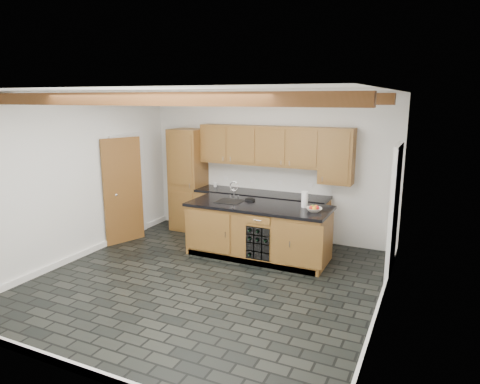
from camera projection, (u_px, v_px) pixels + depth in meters
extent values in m
plane|color=black|center=(207.00, 281.00, 6.47)|extent=(5.00, 5.00, 0.00)
plane|color=white|center=(268.00, 166.00, 8.38)|extent=(5.00, 0.00, 5.00)
plane|color=white|center=(76.00, 178.00, 7.20)|extent=(0.00, 5.00, 5.00)
plane|color=white|center=(386.00, 209.00, 5.14)|extent=(0.00, 5.00, 5.00)
plane|color=white|center=(203.00, 91.00, 5.87)|extent=(5.00, 5.00, 0.00)
cube|color=#5E3218|center=(151.00, 99.00, 4.83)|extent=(4.90, 0.15, 0.15)
cube|color=#5E3218|center=(223.00, 99.00, 6.42)|extent=(4.90, 0.15, 0.15)
cube|color=white|center=(83.00, 253.00, 7.48)|extent=(0.04, 5.00, 0.10)
cube|color=white|center=(377.00, 312.00, 5.44)|extent=(0.04, 5.00, 0.10)
cube|color=white|center=(85.00, 371.00, 4.27)|extent=(5.00, 0.04, 0.10)
cube|color=white|center=(129.00, 186.00, 8.42)|extent=(0.06, 0.94, 2.04)
cube|color=brown|center=(123.00, 191.00, 8.05)|extent=(0.31, 0.77, 2.00)
cube|color=white|center=(394.00, 211.00, 6.56)|extent=(0.06, 0.98, 2.04)
cube|color=black|center=(396.00, 212.00, 6.55)|extent=(0.02, 0.86, 1.96)
cube|color=brown|center=(189.00, 180.00, 8.87)|extent=(0.65, 0.60, 2.10)
cube|color=brown|center=(261.00, 217.00, 8.33)|extent=(2.60, 0.60, 0.88)
cube|color=black|center=(261.00, 194.00, 8.23)|extent=(2.64, 0.62, 0.05)
cube|color=white|center=(267.00, 177.00, 8.43)|extent=(2.60, 0.02, 0.52)
cube|color=brown|center=(259.00, 145.00, 8.19)|extent=(2.40, 0.35, 0.75)
cube|color=brown|center=(337.00, 156.00, 7.60)|extent=(0.60, 0.35, 1.00)
cube|color=brown|center=(258.00, 232.00, 7.40)|extent=(2.40, 0.90, 0.88)
cube|color=black|center=(259.00, 206.00, 7.30)|extent=(2.46, 0.96, 0.05)
cube|color=brown|center=(209.00, 232.00, 7.28)|extent=(0.80, 0.02, 0.70)
cube|color=brown|center=(304.00, 246.00, 6.59)|extent=(0.60, 0.02, 0.70)
cube|color=black|center=(261.00, 241.00, 7.06)|extent=(0.42, 0.30, 0.56)
cylinder|color=black|center=(252.00, 252.00, 7.13)|extent=(0.07, 0.26, 0.07)
cylinder|color=black|center=(252.00, 236.00, 7.07)|extent=(0.07, 0.26, 0.07)
cylinder|color=black|center=(268.00, 239.00, 6.96)|extent=(0.07, 0.26, 0.07)
cylinder|color=black|center=(252.00, 228.00, 7.04)|extent=(0.07, 0.26, 0.07)
cylinder|color=black|center=(260.00, 238.00, 7.01)|extent=(0.07, 0.26, 0.07)
cylinder|color=black|center=(260.00, 229.00, 6.98)|extent=(0.07, 0.26, 0.07)
cube|color=black|center=(230.00, 202.00, 7.53)|extent=(0.45, 0.40, 0.02)
cylinder|color=silver|center=(234.00, 194.00, 7.66)|extent=(0.02, 0.02, 0.20)
torus|color=silver|center=(234.00, 186.00, 7.63)|extent=(0.18, 0.02, 0.18)
cylinder|color=silver|center=(230.00, 197.00, 7.71)|extent=(0.02, 0.02, 0.08)
cylinder|color=silver|center=(238.00, 198.00, 7.64)|extent=(0.02, 0.02, 0.08)
cube|color=black|center=(250.00, 200.00, 7.58)|extent=(0.17, 0.12, 0.04)
cylinder|color=black|center=(250.00, 198.00, 7.57)|extent=(0.11, 0.11, 0.01)
imported|color=silver|center=(314.00, 210.00, 6.85)|extent=(0.33, 0.33, 0.06)
sphere|color=#AE171A|center=(317.00, 208.00, 6.82)|extent=(0.07, 0.07, 0.07)
sphere|color=orange|center=(316.00, 207.00, 6.88)|extent=(0.07, 0.07, 0.07)
sphere|color=olive|center=(312.00, 207.00, 6.89)|extent=(0.07, 0.07, 0.07)
sphere|color=#B3271A|center=(311.00, 208.00, 6.84)|extent=(0.07, 0.07, 0.07)
sphere|color=orange|center=(314.00, 208.00, 6.80)|extent=(0.07, 0.07, 0.07)
cylinder|color=white|center=(305.00, 199.00, 7.10)|extent=(0.11, 0.11, 0.27)
imported|color=white|center=(215.00, 185.00, 8.74)|extent=(0.11, 0.11, 0.09)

